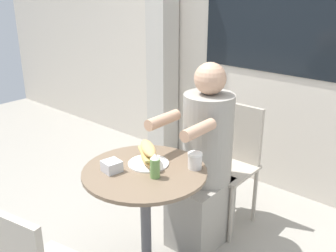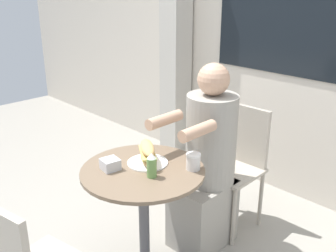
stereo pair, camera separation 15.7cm
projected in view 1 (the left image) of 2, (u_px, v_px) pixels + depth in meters
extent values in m
cube|color=beige|center=(286.00, 19.00, 2.98)|extent=(8.00, 0.08, 2.80)
cube|color=#B2ADA3|center=(162.00, 35.00, 3.62)|extent=(0.22, 0.22, 2.40)
cylinder|color=brown|center=(145.00, 172.00, 2.13)|extent=(0.68, 0.68, 0.02)
cylinder|color=#515156|center=(146.00, 226.00, 2.25)|extent=(0.06, 0.06, 0.68)
cube|color=#ADA393|center=(225.00, 169.00, 2.75)|extent=(0.39, 0.39, 0.02)
cube|color=#ADA393|center=(239.00, 133.00, 2.80)|extent=(0.35, 0.04, 0.42)
cylinder|color=#ADA393|center=(231.00, 215.00, 2.61)|extent=(0.03, 0.03, 0.43)
cylinder|color=#ADA393|center=(191.00, 198.00, 2.81)|extent=(0.03, 0.03, 0.43)
cylinder|color=#ADA393|center=(255.00, 195.00, 2.85)|extent=(0.03, 0.03, 0.43)
cylinder|color=#ADA393|center=(217.00, 181.00, 3.05)|extent=(0.03, 0.03, 0.43)
cube|color=gray|center=(200.00, 212.00, 2.63)|extent=(0.31, 0.41, 0.45)
cylinder|color=gray|center=(208.00, 138.00, 2.49)|extent=(0.32, 0.32, 0.58)
sphere|color=tan|center=(210.00, 79.00, 2.35)|extent=(0.20, 0.20, 0.20)
cylinder|color=tan|center=(198.00, 130.00, 2.15)|extent=(0.07, 0.26, 0.07)
cylinder|color=tan|center=(163.00, 120.00, 2.30)|extent=(0.07, 0.26, 0.07)
cylinder|color=white|center=(148.00, 163.00, 2.19)|extent=(0.23, 0.23, 0.01)
ellipsoid|color=tan|center=(148.00, 159.00, 2.18)|extent=(0.23, 0.19, 0.05)
cube|color=#D6BC66|center=(148.00, 153.00, 2.17)|extent=(0.22, 0.18, 0.01)
ellipsoid|color=tan|center=(148.00, 148.00, 2.16)|extent=(0.23, 0.19, 0.05)
cylinder|color=silver|center=(195.00, 161.00, 2.13)|extent=(0.08, 0.08, 0.08)
cylinder|color=white|center=(195.00, 154.00, 2.12)|extent=(0.08, 0.08, 0.01)
cube|color=silver|center=(112.00, 166.00, 2.10)|extent=(0.10, 0.10, 0.06)
cylinder|color=#66934C|center=(155.00, 168.00, 2.03)|extent=(0.05, 0.05, 0.11)
cone|color=white|center=(155.00, 156.00, 2.01)|extent=(0.05, 0.05, 0.03)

